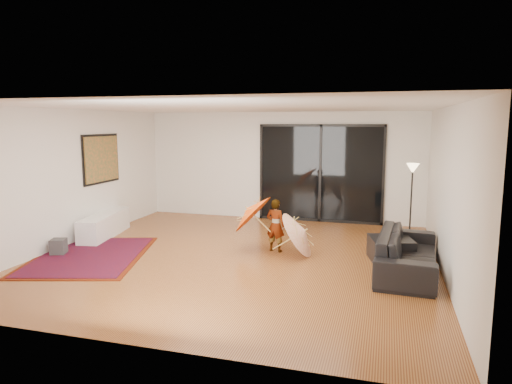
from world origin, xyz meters
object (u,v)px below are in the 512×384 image
at_px(media_console, 105,225).
at_px(ottoman, 391,249).
at_px(sofa, 408,252).
at_px(child, 276,225).

height_order(media_console, ottoman, media_console).
height_order(sofa, ottoman, sofa).
distance_m(sofa, child, 2.45).
xyz_separation_m(media_console, sofa, (6.20, -0.70, 0.09)).
height_order(media_console, child, child).
bearing_deg(child, sofa, 177.50).
height_order(sofa, child, child).
xyz_separation_m(ottoman, child, (-2.11, -0.01, 0.30)).
distance_m(media_console, child, 3.84).
relative_size(media_console, ottoman, 2.48).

